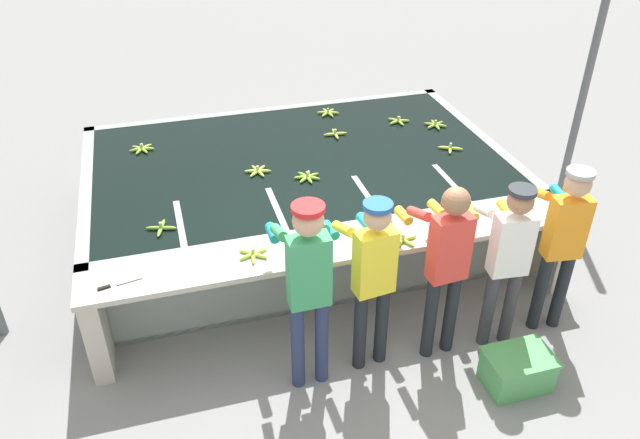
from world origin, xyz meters
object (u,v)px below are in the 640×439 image
(worker_1, at_px, (372,270))
(crate, at_px, (517,370))
(worker_4, at_px, (562,235))
(banana_bunch_floating_5, at_px, (450,148))
(banana_bunch_floating_0, at_px, (335,134))
(banana_bunch_floating_1, at_px, (398,121))
(banana_bunch_floating_7, at_px, (435,125))
(banana_bunch_floating_8, at_px, (307,177))
(worker_0, at_px, (308,279))
(banana_bunch_floating_2, at_px, (142,149))
(banana_bunch_ledge_1, at_px, (253,254))
(worker_2, at_px, (446,258))
(banana_bunch_floating_4, at_px, (328,113))
(knife_0, at_px, (113,285))
(banana_bunch_ledge_0, at_px, (403,240))
(banana_bunch_floating_6, at_px, (258,171))
(worker_3, at_px, (508,252))
(banana_bunch_floating_3, at_px, (161,228))
(support_post_right, at_px, (589,73))

(worker_1, xyz_separation_m, crate, (1.09, -0.61, -0.82))
(worker_4, relative_size, banana_bunch_floating_5, 6.19)
(banana_bunch_floating_0, xyz_separation_m, banana_bunch_floating_5, (1.13, -0.71, 0.00))
(banana_bunch_floating_1, height_order, banana_bunch_floating_7, same)
(banana_bunch_floating_8, bearing_deg, worker_0, -104.89)
(banana_bunch_floating_2, relative_size, crate, 0.51)
(worker_0, bearing_deg, banana_bunch_floating_0, 68.69)
(banana_bunch_floating_7, height_order, banana_bunch_ledge_1, banana_bunch_ledge_1)
(banana_bunch_floating_1, xyz_separation_m, banana_bunch_floating_2, (-3.03, 0.09, -0.00))
(worker_2, distance_m, banana_bunch_floating_4, 3.33)
(knife_0, bearing_deg, banana_bunch_floating_1, 34.66)
(banana_bunch_floating_0, xyz_separation_m, banana_bunch_floating_7, (1.23, -0.09, -0.00))
(banana_bunch_floating_5, relative_size, banana_bunch_ledge_0, 0.96)
(worker_0, xyz_separation_m, banana_bunch_floating_2, (-1.12, 2.97, -0.17))
(banana_bunch_floating_6, bearing_deg, banana_bunch_floating_4, 47.88)
(worker_2, height_order, worker_3, worker_2)
(banana_bunch_floating_1, height_order, knife_0, banana_bunch_floating_1)
(worker_1, xyz_separation_m, banana_bunch_ledge_1, (-0.85, 0.58, -0.08))
(banana_bunch_floating_6, bearing_deg, banana_bunch_floating_3, -141.96)
(worker_4, xyz_separation_m, banana_bunch_floating_6, (-2.25, 2.03, -0.09))
(banana_bunch_floating_1, bearing_deg, banana_bunch_floating_6, -157.42)
(worker_3, height_order, banana_bunch_floating_0, worker_3)
(worker_3, xyz_separation_m, knife_0, (-3.17, 0.55, -0.07))
(worker_1, bearing_deg, banana_bunch_floating_1, 64.05)
(banana_bunch_floating_6, bearing_deg, banana_bunch_floating_2, 142.54)
(worker_4, height_order, knife_0, worker_4)
(worker_4, relative_size, banana_bunch_floating_0, 5.80)
(worker_2, relative_size, banana_bunch_floating_0, 5.91)
(banana_bunch_floating_6, height_order, banana_bunch_floating_7, same)
(worker_4, height_order, banana_bunch_floating_1, worker_4)
(banana_bunch_floating_7, bearing_deg, banana_bunch_floating_8, -155.63)
(banana_bunch_floating_5, height_order, support_post_right, support_post_right)
(banana_bunch_ledge_0, relative_size, banana_bunch_ledge_1, 0.98)
(banana_bunch_floating_0, bearing_deg, banana_bunch_ledge_0, -91.99)
(banana_bunch_floating_4, relative_size, banana_bunch_floating_7, 1.00)
(crate, bearing_deg, banana_bunch_ledge_1, 148.36)
(worker_2, distance_m, banana_bunch_floating_2, 3.72)
(worker_0, xyz_separation_m, banana_bunch_floating_1, (1.92, 2.89, -0.17))
(worker_3, height_order, knife_0, worker_3)
(worker_3, distance_m, worker_4, 0.55)
(banana_bunch_floating_0, distance_m, banana_bunch_ledge_1, 2.50)
(banana_bunch_floating_1, distance_m, banana_bunch_floating_4, 0.89)
(banana_bunch_floating_8, bearing_deg, banana_bunch_floating_2, 144.64)
(worker_1, xyz_separation_m, banana_bunch_floating_5, (1.65, 1.96, -0.08))
(worker_3, distance_m, banana_bunch_floating_8, 2.20)
(worker_4, relative_size, banana_bunch_ledge_0, 5.95)
(worker_2, distance_m, worker_3, 0.56)
(banana_bunch_floating_1, distance_m, banana_bunch_ledge_1, 3.15)
(banana_bunch_floating_5, relative_size, banana_bunch_floating_6, 0.94)
(worker_0, relative_size, banana_bunch_floating_0, 6.15)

